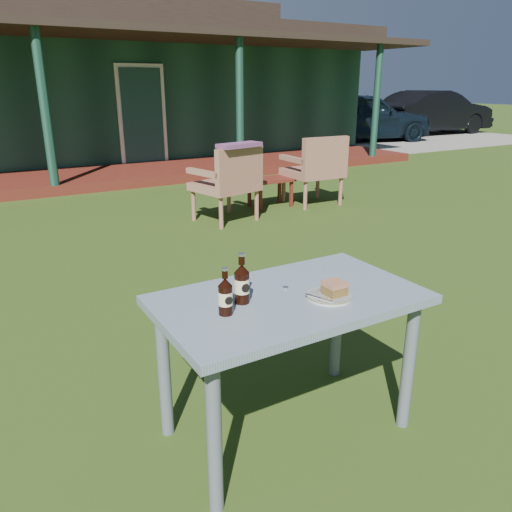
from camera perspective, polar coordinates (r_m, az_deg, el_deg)
ground at (r=3.87m, az=-9.85°, el=-6.08°), size 80.00×80.00×0.00m
pavilion at (r=12.75m, az=-26.37°, el=17.08°), size 15.80×8.30×3.45m
gravel_strip at (r=16.69m, az=14.55°, el=12.88°), size 9.00×6.00×0.02m
car_near at (r=15.61m, az=11.84°, el=15.31°), size 4.48×2.49×1.44m
car_far at (r=18.65m, az=19.61°, el=15.19°), size 4.40×1.62×1.44m
cafe_table at (r=2.31m, az=3.80°, el=-6.83°), size 1.20×0.70×0.72m
plate at (r=2.26m, az=8.36°, el=-4.52°), size 0.20×0.20×0.01m
cake_slice at (r=2.25m, az=8.97°, el=-3.61°), size 0.09×0.09×0.06m
fork at (r=2.21m, az=7.21°, el=-4.78°), size 0.06×0.13×0.00m
cola_bottle_near at (r=2.16m, az=-1.62°, el=-3.13°), size 0.07×0.07×0.23m
cola_bottle_far at (r=2.06m, az=-3.51°, el=-4.58°), size 0.06×0.06×0.20m
bottle_cap at (r=2.34m, az=3.39°, el=-3.63°), size 0.03×0.03×0.01m
armchair_left at (r=6.15m, az=-3.05°, el=8.68°), size 0.82×0.79×0.93m
armchair_right at (r=7.10m, az=6.94°, el=10.10°), size 0.73×0.69×0.96m
floral_throw at (r=5.95m, az=-1.92°, el=12.55°), size 0.59×0.34×0.05m
side_table at (r=6.97m, az=1.66°, el=8.40°), size 0.60×0.40×0.40m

